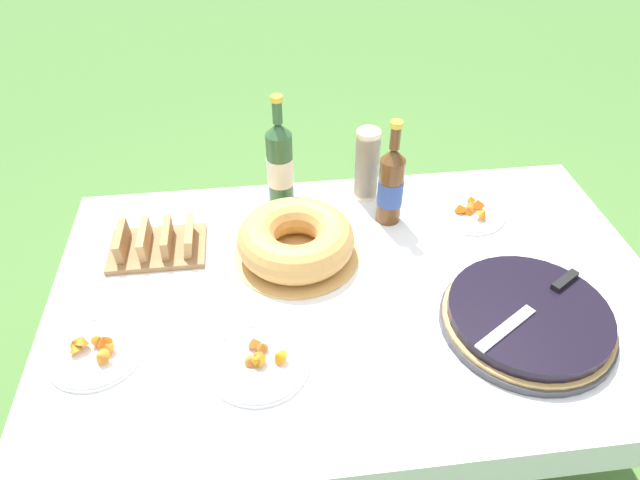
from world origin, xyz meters
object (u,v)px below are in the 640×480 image
object	(u,v)px
serving_knife	(538,302)
bundt_cake	(296,240)
snack_plate_near	(259,362)
cup_stack	(367,165)
bread_board	(157,244)
cider_bottle_green	(280,164)
snack_plate_left	(95,351)
cider_bottle_amber	(391,185)
berry_tart	(528,318)
snack_plate_right	(469,211)

from	to	relation	value
serving_knife	bundt_cake	bearing A→B (deg)	-62.01
snack_plate_near	cup_stack	bearing A→B (deg)	60.11
cup_stack	bread_board	bearing A→B (deg)	-163.00
bundt_cake	cup_stack	world-z (taller)	cup_stack
cider_bottle_green	snack_plate_left	world-z (taller)	cider_bottle_green
snack_plate_near	serving_knife	bearing A→B (deg)	4.67
cup_stack	cider_bottle_amber	world-z (taller)	cider_bottle_amber
serving_knife	berry_tart	bearing A→B (deg)	-0.00
berry_tart	snack_plate_near	bearing A→B (deg)	-176.57
cider_bottle_green	snack_plate_right	xyz separation A→B (m)	(0.55, -0.13, -0.12)
cider_bottle_amber	bread_board	world-z (taller)	cider_bottle_amber
berry_tart	cup_stack	size ratio (longest dim) A/B	1.80
bundt_cake	snack_plate_left	size ratio (longest dim) A/B	1.60
snack_plate_left	snack_plate_right	world-z (taller)	snack_plate_left
snack_plate_near	snack_plate_right	size ratio (longest dim) A/B	1.06
snack_plate_left	cider_bottle_green	bearing A→B (deg)	49.56
bundt_cake	cider_bottle_amber	xyz separation A→B (m)	(0.28, 0.13, 0.07)
cider_bottle_green	snack_plate_right	world-z (taller)	cider_bottle_green
cider_bottle_amber	snack_plate_left	bearing A→B (deg)	-151.56
cup_stack	cider_bottle_green	distance (m)	0.26
snack_plate_left	snack_plate_right	xyz separation A→B (m)	(1.01, 0.41, -0.00)
cup_stack	berry_tart	bearing A→B (deg)	-64.00
cup_stack	snack_plate_near	xyz separation A→B (m)	(-0.35, -0.62, -0.10)
cider_bottle_amber	bread_board	distance (m)	0.67
berry_tart	snack_plate_left	xyz separation A→B (m)	(-1.00, 0.04, -0.02)
serving_knife	bread_board	distance (m)	1.00
bundt_cake	snack_plate_near	bearing A→B (deg)	-107.78
bundt_cake	cider_bottle_amber	size ratio (longest dim) A/B	1.08
cup_stack	cider_bottle_green	xyz separation A→B (m)	(-0.26, 0.00, 0.02)
bundt_cake	serving_knife	bearing A→B (deg)	-29.39
bundt_cake	snack_plate_right	xyz separation A→B (m)	(0.53, 0.12, -0.04)
cup_stack	snack_plate_right	size ratio (longest dim) A/B	1.06
cup_stack	cider_bottle_amber	xyz separation A→B (m)	(0.04, -0.13, 0.01)
berry_tart	bundt_cake	distance (m)	0.61
berry_tart	snack_plate_left	world-z (taller)	same
snack_plate_near	snack_plate_left	world-z (taller)	snack_plate_left
bundt_cake	cider_bottle_green	world-z (taller)	cider_bottle_green
berry_tart	cider_bottle_green	distance (m)	0.80
snack_plate_near	snack_plate_left	xyz separation A→B (m)	(-0.37, 0.08, 0.00)
cider_bottle_green	serving_knife	bearing A→B (deg)	-44.87
bundt_cake	snack_plate_near	world-z (taller)	bundt_cake
snack_plate_left	bread_board	xyz separation A→B (m)	(0.11, 0.35, 0.01)
bundt_cake	snack_plate_left	world-z (taller)	bundt_cake
snack_plate_right	bundt_cake	bearing A→B (deg)	-166.78
serving_knife	snack_plate_near	size ratio (longest dim) A/B	1.44
serving_knife	snack_plate_right	size ratio (longest dim) A/B	1.53
bread_board	cider_bottle_green	bearing A→B (deg)	28.07
serving_knife	snack_plate_left	distance (m)	1.03
bundt_cake	bread_board	world-z (taller)	bundt_cake
serving_knife	cider_bottle_green	size ratio (longest dim) A/B	0.94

